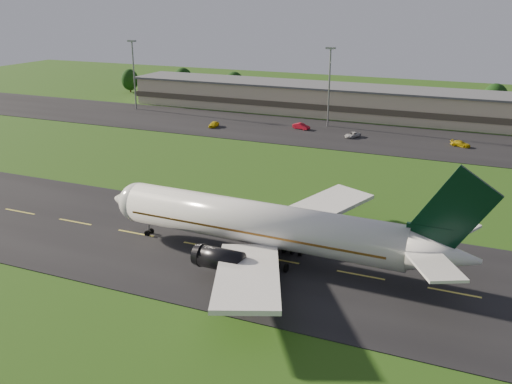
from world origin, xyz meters
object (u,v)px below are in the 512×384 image
at_px(service_vehicle_c, 353,135).
at_px(light_mast_west, 133,67).
at_px(service_vehicle_a, 214,124).
at_px(service_vehicle_d, 461,144).
at_px(service_vehicle_b, 301,126).
at_px(light_mast_centre, 330,78).
at_px(airliner, 266,225).
at_px(terminal, 349,102).

bearing_deg(service_vehicle_c, light_mast_west, -162.00).
height_order(service_vehicle_a, service_vehicle_c, service_vehicle_a).
bearing_deg(service_vehicle_d, service_vehicle_a, 111.84).
distance_m(service_vehicle_b, service_vehicle_d, 39.20).
relative_size(light_mast_centre, service_vehicle_d, 4.56).
xyz_separation_m(light_mast_west, service_vehicle_c, (69.14, -9.73, -12.02)).
bearing_deg(service_vehicle_d, light_mast_west, 102.67).
xyz_separation_m(light_mast_centre, service_vehicle_c, (9.14, -9.73, -12.02)).
distance_m(light_mast_centre, service_vehicle_b, 14.39).
distance_m(light_mast_west, service_vehicle_c, 70.85).
bearing_deg(service_vehicle_c, airliner, -58.93).
relative_size(service_vehicle_b, service_vehicle_d, 1.03).
relative_size(terminal, light_mast_west, 7.13).
bearing_deg(airliner, service_vehicle_a, 123.69).
distance_m(airliner, terminal, 97.22).
relative_size(light_mast_centre, service_vehicle_a, 4.81).
bearing_deg(service_vehicle_d, airliner, -176.59).
distance_m(service_vehicle_c, service_vehicle_d, 24.82).
distance_m(terminal, service_vehicle_d, 41.17).
xyz_separation_m(light_mast_west, service_vehicle_a, (33.03, -12.87, -11.92)).
xyz_separation_m(airliner, light_mast_west, (-75.37, 80.02, 8.08)).
bearing_deg(light_mast_centre, airliner, -79.13).
height_order(airliner, light_mast_west, light_mast_west).
height_order(light_mast_west, service_vehicle_c, light_mast_west).
distance_m(airliner, service_vehicle_c, 70.68).
height_order(airliner, service_vehicle_c, airliner).
distance_m(airliner, service_vehicle_b, 76.66).
xyz_separation_m(service_vehicle_a, service_vehicle_b, (21.80, 6.61, 0.04)).
height_order(service_vehicle_a, service_vehicle_b, service_vehicle_b).
relative_size(service_vehicle_c, service_vehicle_d, 0.99).
height_order(light_mast_west, service_vehicle_a, light_mast_west).
bearing_deg(service_vehicle_d, terminal, 70.50).
distance_m(service_vehicle_a, service_vehicle_c, 36.25).
xyz_separation_m(light_mast_west, light_mast_centre, (60.00, 0.00, 0.00)).
xyz_separation_m(service_vehicle_a, service_vehicle_d, (60.92, 4.05, -0.07)).
height_order(light_mast_centre, service_vehicle_b, light_mast_centre).
bearing_deg(light_mast_centre, terminal, 85.05).
height_order(service_vehicle_c, service_vehicle_d, service_vehicle_d).
bearing_deg(service_vehicle_d, service_vehicle_c, 110.12).
distance_m(terminal, service_vehicle_a, 40.74).
distance_m(service_vehicle_a, service_vehicle_b, 22.78).
relative_size(light_mast_west, light_mast_centre, 1.00).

